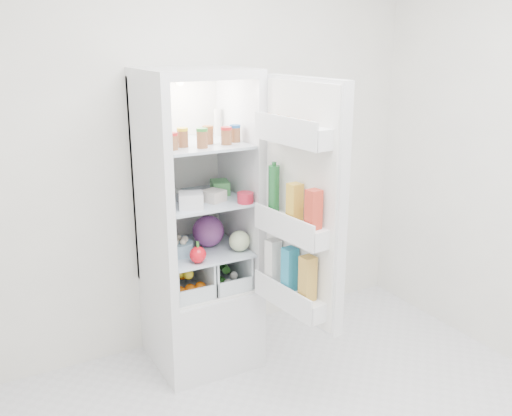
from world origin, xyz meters
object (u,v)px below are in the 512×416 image
refrigerator (197,257)px  mushroom_bowl (179,248)px  fridge_door (300,210)px  red_cabbage (208,231)px

refrigerator → mushroom_bowl: 0.22m
mushroom_bowl → fridge_door: bearing=-48.2°
mushroom_bowl → red_cabbage: bearing=12.9°
red_cabbage → fridge_door: 0.69m
refrigerator → fridge_door: (0.33, -0.64, 0.43)m
refrigerator → fridge_door: 0.83m
refrigerator → red_cabbage: 0.19m
refrigerator → mushroom_bowl: (-0.15, -0.10, 0.12)m
refrigerator → red_cabbage: (0.06, -0.05, 0.18)m
fridge_door → refrigerator: bearing=21.8°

